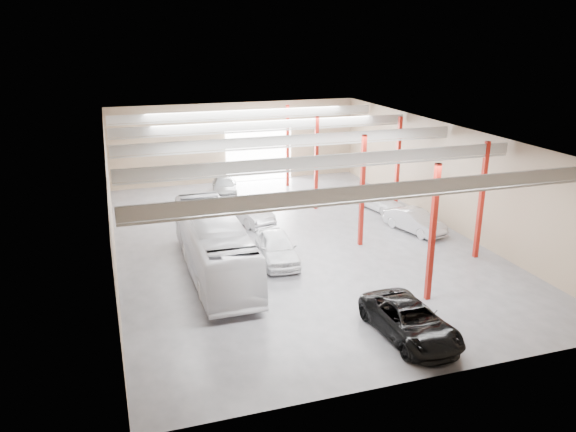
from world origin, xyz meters
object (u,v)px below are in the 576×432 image
black_sedan (410,321)px  car_row_c (224,186)px  car_row_a (277,248)px  car_right_near (415,221)px  car_row_b (246,211)px  car_right_far (380,200)px  coach_bus (214,245)px

black_sedan → car_row_c: bearing=94.4°
black_sedan → car_row_a: car_row_a is taller
car_right_near → car_row_c: bearing=113.0°
car_row_b → car_right_far: 10.30m
coach_bus → car_row_b: (3.78, 8.01, -0.84)m
black_sedan → car_right_far: (7.21, 17.25, -0.05)m
car_row_a → car_right_near: bearing=16.6°
car_right_near → car_row_b: bearing=136.6°
car_row_c → car_row_b: bearing=-79.6°
car_row_b → car_right_far: (10.30, -0.25, -0.11)m
car_right_far → car_row_b: bearing=166.6°
coach_bus → car_right_far: (14.08, 7.76, -0.94)m
coach_bus → car_row_b: coach_bus is taller
car_row_b → car_right_near: size_ratio=1.10×
coach_bus → car_right_far: bearing=29.0°
car_row_a → car_right_far: 12.60m
coach_bus → car_row_c: 16.00m
car_row_a → car_row_c: car_row_a is taller
car_right_near → car_right_far: 5.20m
black_sedan → car_right_far: size_ratio=1.31×
car_row_a → car_row_c: bearing=95.3°
car_row_c → car_right_near: (10.30, -12.95, 0.05)m
car_row_a → car_row_b: 7.50m
car_row_c → car_right_far: bearing=-26.5°
car_row_b → car_right_near: 11.65m
car_row_b → car_row_c: bearing=71.2°
coach_bus → car_row_c: bearing=76.4°
black_sedan → car_row_b: (-3.09, 17.50, 0.05)m
black_sedan → car_right_near: (7.21, 12.05, -0.02)m
black_sedan → car_right_far: black_sedan is taller
black_sedan → coach_bus: bearing=123.2°
car_row_c → car_right_near: bearing=-41.1°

